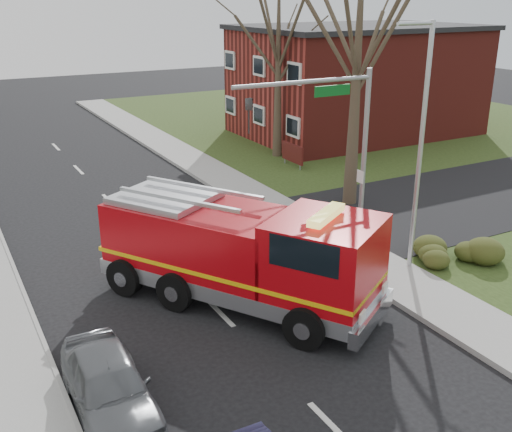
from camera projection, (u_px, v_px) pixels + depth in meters
ground at (219, 312)px, 18.30m from camera, size 120.00×120.00×0.00m
sidewalk_right at (378, 268)px, 21.08m from camera, size 2.40×80.00×0.15m
sidewalk_left at (2, 367)px, 15.47m from camera, size 2.40×80.00×0.15m
brick_building at (357, 80)px, 40.41m from camera, size 15.40×10.40×7.25m
health_center_sign at (293, 153)px, 33.01m from camera, size 0.12×2.00×1.40m
hedge_corner at (458, 249)px, 21.35m from camera, size 2.80×2.00×0.90m
bare_tree_near at (359, 38)px, 24.95m from camera, size 6.00×6.00×12.00m
bare_tree_far at (278, 45)px, 33.34m from camera, size 5.25×5.25×10.50m
traffic_signal_mast at (336, 133)px, 20.25m from camera, size 5.29×0.18×6.80m
streetlight_pole at (420, 143)px, 19.54m from camera, size 1.48×0.16×8.40m
fire_engine at (242, 255)px, 18.40m from camera, size 7.07×8.94×3.50m
parked_car_maroon at (109, 385)px, 13.71m from camera, size 1.81×4.25×1.43m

